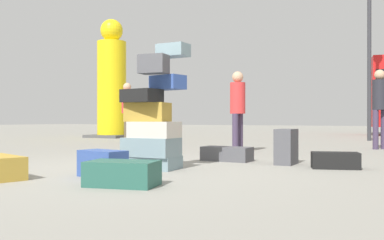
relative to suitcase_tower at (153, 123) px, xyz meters
The scene contains 11 objects.
ground_plane 0.63m from the suitcase_tower, 146.85° to the right, with size 80.00×80.00×0.00m, color gray.
suitcase_tower is the anchor object (origin of this frame).
suitcase_charcoal_foreground_near 2.00m from the suitcase_tower, 44.29° to the left, with size 0.25×0.43×0.51m, color #4C4C51.
suitcase_black_left_side 2.46m from the suitcase_tower, 28.56° to the left, with size 0.60×0.31×0.22m, color black.
suitcase_charcoal_right_side 1.60m from the suitcase_tower, 72.98° to the left, with size 0.77×0.36×0.22m, color #4C4C51.
suitcase_teal_foreground_far 1.50m from the suitcase_tower, 69.59° to the right, with size 0.68×0.41×0.25m, color #26594C.
suitcase_navy_behind_tower 1.02m from the suitcase_tower, 96.00° to the right, with size 0.55×0.30×0.30m, color #334F99.
person_bearded_onlooker 5.92m from the suitcase_tower, 65.96° to the left, with size 0.30×0.30×1.73m.
person_tourist_with_camera 6.16m from the suitcase_tower, 128.97° to the left, with size 0.30×0.30×1.65m.
person_passerby_in_red 3.19m from the suitcase_tower, 90.63° to the left, with size 0.30×0.34×1.60m.
yellow_dummy_statue 10.11m from the suitcase_tower, 130.92° to the left, with size 1.45×1.45×4.25m.
Camera 1 is at (3.16, -4.63, 0.65)m, focal length 39.90 mm.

